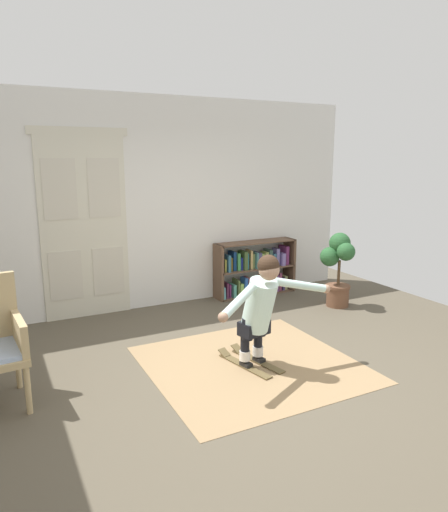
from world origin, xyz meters
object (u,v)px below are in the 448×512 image
Objects in this scene: person_skier at (261,303)px; skis_pair at (249,361)px; bookshelf at (255,270)px; potted_plant at (338,266)px.

skis_pair is at bearing 102.19° from person_skier.
potted_plant is (0.74, -1.03, 0.20)m from bookshelf.
person_skier is at bearing -148.60° from potted_plant.
bookshelf is 2.62m from person_skier.
potted_plant is 0.73× the size of person_skier.
bookshelf is 1.25× the size of potted_plant.
bookshelf is 1.67× the size of skis_pair.
skis_pair is 0.68m from person_skier.
potted_plant is 2.38m from person_skier.
skis_pair is at bearing -121.99° from bookshelf.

